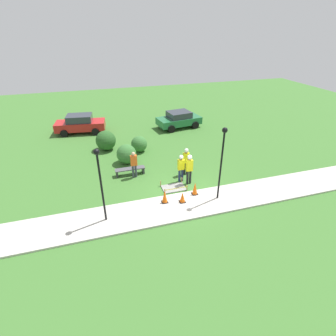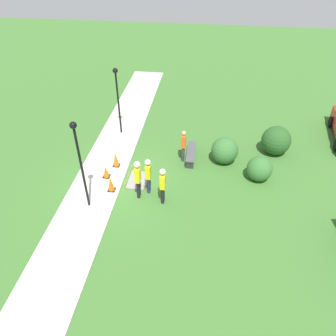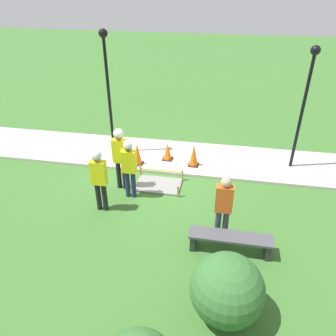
{
  "view_description": "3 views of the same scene",
  "coord_description": "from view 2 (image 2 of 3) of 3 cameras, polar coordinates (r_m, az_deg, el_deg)",
  "views": [
    {
      "loc": [
        -4.52,
        -11.85,
        8.67
      ],
      "look_at": [
        -0.51,
        1.36,
        1.07
      ],
      "focal_mm": 28.0,
      "sensor_mm": 36.0,
      "label": 1
    },
    {
      "loc": [
        11.56,
        3.72,
        10.19
      ],
      "look_at": [
        -0.55,
        2.14,
        0.78
      ],
      "focal_mm": 35.0,
      "sensor_mm": 36.0,
      "label": 2
    },
    {
      "loc": [
        -2.17,
        8.95,
        5.65
      ],
      "look_at": [
        -0.74,
        1.14,
        0.95
      ],
      "focal_mm": 35.0,
      "sensor_mm": 36.0,
      "label": 3
    }
  ],
  "objects": [
    {
      "name": "traffic_cone_sidewalk_edge",
      "position": [
        15.23,
        -9.92,
        -2.72
      ],
      "size": [
        0.34,
        0.34,
        0.76
      ],
      "color": "black",
      "rests_on": "sidewalk"
    },
    {
      "name": "ground_plane",
      "position": [
        15.86,
        -7.96,
        -2.84
      ],
      "size": [
        60.0,
        60.0,
        0.0
      ],
      "primitive_type": "plane",
      "color": "#3D702D"
    },
    {
      "name": "park_bench",
      "position": [
        17.24,
        4.02,
        2.64
      ],
      "size": [
        1.92,
        0.44,
        0.47
      ],
      "color": "#2D2D33",
      "rests_on": "ground_plane"
    },
    {
      "name": "shrub_rounded_mid",
      "position": [
        16.25,
        15.65,
        -0.13
      ],
      "size": [
        1.22,
        1.22,
        1.22
      ],
      "color": "#387033",
      "rests_on": "ground_plane"
    },
    {
      "name": "sidewalk",
      "position": [
        16.14,
        -12.01,
        -2.32
      ],
      "size": [
        28.0,
        2.35,
        0.1
      ],
      "color": "#BCB7AD",
      "rests_on": "ground_plane"
    },
    {
      "name": "traffic_cone_near_patch",
      "position": [
        16.69,
        -9.08,
        1.47
      ],
      "size": [
        0.34,
        0.34,
        0.77
      ],
      "color": "black",
      "rests_on": "sidewalk"
    },
    {
      "name": "bystander_in_orange_shirt",
      "position": [
        16.7,
        2.71,
        4.2
      ],
      "size": [
        0.4,
        0.23,
        1.77
      ],
      "color": "#383D47",
      "rests_on": "ground_plane"
    },
    {
      "name": "worker_trainee",
      "position": [
        14.66,
        -3.46,
        -0.88
      ],
      "size": [
        0.4,
        0.26,
        1.81
      ],
      "color": "navy",
      "rests_on": "ground_plane"
    },
    {
      "name": "worker_assistant",
      "position": [
        14.08,
        -0.92,
        -2.57
      ],
      "size": [
        0.4,
        0.27,
        1.84
      ],
      "color": "black",
      "rests_on": "ground_plane"
    },
    {
      "name": "lamppost_near",
      "position": [
        13.26,
        -15.23,
        2.25
      ],
      "size": [
        0.28,
        0.28,
        4.16
      ],
      "color": "black",
      "rests_on": "sidewalk"
    },
    {
      "name": "shrub_rounded_far",
      "position": [
        18.32,
        18.31,
        4.57
      ],
      "size": [
        1.54,
        1.54,
        1.54
      ],
      "color": "#285623",
      "rests_on": "ground_plane"
    },
    {
      "name": "lamppost_far",
      "position": [
        18.42,
        -8.81,
        12.95
      ],
      "size": [
        0.28,
        0.28,
        3.87
      ],
      "color": "black",
      "rests_on": "sidewalk"
    },
    {
      "name": "wet_concrete_patch",
      "position": [
        15.95,
        -5.27,
        -2.11
      ],
      "size": [
        1.41,
        0.96,
        0.38
      ],
      "color": "gray",
      "rests_on": "ground_plane"
    },
    {
      "name": "worker_supervisor",
      "position": [
        14.36,
        -5.29,
        -1.36
      ],
      "size": [
        0.4,
        0.28,
        1.96
      ],
      "color": "black",
      "rests_on": "ground_plane"
    },
    {
      "name": "traffic_cone_far_patch",
      "position": [
        16.1,
        -10.75,
        -0.64
      ],
      "size": [
        0.34,
        0.34,
        0.61
      ],
      "color": "black",
      "rests_on": "sidewalk"
    },
    {
      "name": "shrub_rounded_near",
      "position": [
        17.02,
        9.84,
        3.04
      ],
      "size": [
        1.38,
        1.38,
        1.38
      ],
      "color": "#387033",
      "rests_on": "ground_plane"
    }
  ]
}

